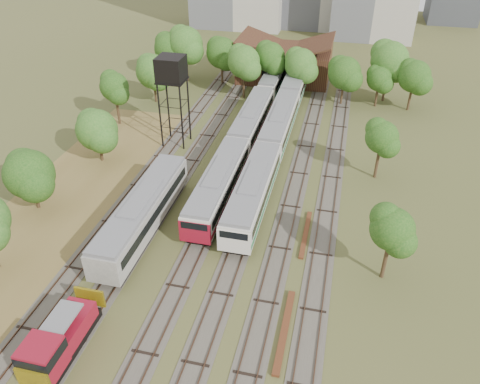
% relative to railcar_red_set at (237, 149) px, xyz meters
% --- Properties ---
extents(ground, '(240.00, 240.00, 0.00)m').
position_rel_railcar_red_set_xyz_m(ground, '(2.00, -25.59, -2.07)').
color(ground, '#475123').
rests_on(ground, ground).
extents(dry_grass_patch, '(14.00, 60.00, 0.04)m').
position_rel_railcar_red_set_xyz_m(dry_grass_patch, '(-16.00, -17.59, -2.05)').
color(dry_grass_patch, brown).
rests_on(dry_grass_patch, ground).
extents(tracks, '(24.60, 80.00, 0.19)m').
position_rel_railcar_red_set_xyz_m(tracks, '(1.33, -0.59, -2.03)').
color(tracks, '#4C473D').
rests_on(tracks, ground).
extents(railcar_red_set, '(3.17, 34.58, 3.92)m').
position_rel_railcar_red_set_xyz_m(railcar_red_set, '(0.00, 0.00, 0.00)').
color(railcar_red_set, black).
rests_on(railcar_red_set, ground).
extents(railcar_green_set, '(3.25, 52.08, 4.03)m').
position_rel_railcar_red_set_xyz_m(railcar_green_set, '(4.00, 8.18, 0.05)').
color(railcar_green_set, black).
rests_on(railcar_green_set, ground).
extents(railcar_rear, '(2.87, 16.08, 3.55)m').
position_rel_railcar_red_set_xyz_m(railcar_rear, '(0.00, 27.25, -0.20)').
color(railcar_rear, black).
rests_on(railcar_rear, ground).
extents(shunter_locomotive, '(2.62, 8.10, 3.43)m').
position_rel_railcar_red_set_xyz_m(shunter_locomotive, '(-6.00, -31.41, -0.44)').
color(shunter_locomotive, black).
rests_on(shunter_locomotive, ground).
extents(old_grey_coach, '(3.28, 18.00, 4.06)m').
position_rel_railcar_red_set_xyz_m(old_grey_coach, '(-6.00, -15.48, 0.14)').
color(old_grey_coach, black).
rests_on(old_grey_coach, ground).
extents(water_tower, '(3.46, 3.46, 11.96)m').
position_rel_railcar_red_set_xyz_m(water_tower, '(-9.46, 3.76, 8.01)').
color(water_tower, black).
rests_on(water_tower, ground).
extents(rail_pile_near, '(0.57, 8.55, 0.29)m').
position_rel_railcar_red_set_xyz_m(rail_pile_near, '(10.00, -25.14, -1.93)').
color(rail_pile_near, brown).
rests_on(rail_pile_near, ground).
extents(rail_pile_far, '(0.48, 7.64, 0.25)m').
position_rel_railcar_red_set_xyz_m(rail_pile_far, '(10.20, -12.46, -1.95)').
color(rail_pile_far, brown).
rests_on(rail_pile_far, ground).
extents(maintenance_shed, '(16.45, 11.55, 7.58)m').
position_rel_railcar_red_set_xyz_m(maintenance_shed, '(1.00, 32.39, 0.84)').
color(maintenance_shed, '#371A14').
rests_on(maintenance_shed, ground).
extents(tree_band_left, '(7.27, 65.32, 8.38)m').
position_rel_railcar_red_set_xyz_m(tree_band_left, '(-18.29, -2.75, 3.03)').
color(tree_band_left, '#382616').
rests_on(tree_band_left, ground).
extents(tree_band_far, '(43.43, 11.10, 9.70)m').
position_rel_railcar_red_set_xyz_m(tree_band_far, '(2.49, 24.82, 3.89)').
color(tree_band_far, '#382616').
rests_on(tree_band_far, ground).
extents(tree_band_right, '(4.40, 43.87, 7.39)m').
position_rel_railcar_red_set_xyz_m(tree_band_right, '(17.29, 2.78, 3.04)').
color(tree_band_right, '#382616').
rests_on(tree_band_right, ground).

